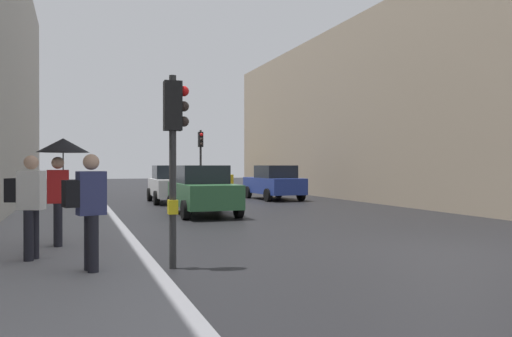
# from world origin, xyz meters

# --- Properties ---
(ground_plane) EXTENTS (120.00, 120.00, 0.00)m
(ground_plane) POSITION_xyz_m (0.00, 0.00, 0.00)
(ground_plane) COLOR black
(sidewalk_kerb) EXTENTS (3.23, 40.00, 0.16)m
(sidewalk_kerb) POSITION_xyz_m (-7.50, 6.00, 0.08)
(sidewalk_kerb) COLOR gray
(sidewalk_kerb) RESTS_ON ground
(building_facade_right) EXTENTS (12.00, 28.13, 9.15)m
(building_facade_right) POSITION_xyz_m (11.88, 16.19, 4.57)
(building_facade_right) COLOR gray
(building_facade_right) RESTS_ON ground
(traffic_light_near_left) EXTENTS (0.43, 0.25, 3.29)m
(traffic_light_near_left) POSITION_xyz_m (-5.56, 0.23, 2.27)
(traffic_light_near_left) COLOR #2D2D2D
(traffic_light_near_left) RESTS_ON ground
(traffic_light_far_median) EXTENTS (0.25, 0.43, 3.72)m
(traffic_light_far_median) POSITION_xyz_m (-0.54, 18.84, 2.57)
(traffic_light_far_median) COLOR #2D2D2D
(traffic_light_far_median) RESTS_ON ground
(car_green_estate) EXTENTS (2.07, 4.23, 1.76)m
(car_green_estate) POSITION_xyz_m (-2.86, 9.07, 0.88)
(car_green_estate) COLOR #2D6038
(car_green_estate) RESTS_ON ground
(car_yellow_taxi) EXTENTS (2.27, 4.32, 1.76)m
(car_yellow_taxi) POSITION_xyz_m (2.55, 27.02, 0.88)
(car_yellow_taxi) COLOR yellow
(car_yellow_taxi) RESTS_ON ground
(car_white_compact) EXTENTS (2.13, 4.26, 1.76)m
(car_white_compact) POSITION_xyz_m (-2.79, 15.37, 0.88)
(car_white_compact) COLOR silver
(car_white_compact) RESTS_ON ground
(car_blue_van) EXTENTS (2.13, 4.26, 1.76)m
(car_blue_van) POSITION_xyz_m (2.55, 15.63, 0.88)
(car_blue_van) COLOR navy
(car_blue_van) RESTS_ON ground
(pedestrian_with_umbrella) EXTENTS (1.00, 1.00, 2.14)m
(pedestrian_with_umbrella) POSITION_xyz_m (-7.40, 2.43, 1.84)
(pedestrian_with_umbrella) COLOR black
(pedestrian_with_umbrella) RESTS_ON sidewalk_kerb
(pedestrian_with_black_backpack) EXTENTS (0.66, 0.47, 1.77)m
(pedestrian_with_black_backpack) POSITION_xyz_m (-7.88, 1.01, 1.16)
(pedestrian_with_black_backpack) COLOR black
(pedestrian_with_black_backpack) RESTS_ON sidewalk_kerb
(pedestrian_with_grey_backpack) EXTENTS (0.65, 0.41, 1.77)m
(pedestrian_with_grey_backpack) POSITION_xyz_m (-6.96, -0.31, 1.16)
(pedestrian_with_grey_backpack) COLOR black
(pedestrian_with_grey_backpack) RESTS_ON sidewalk_kerb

